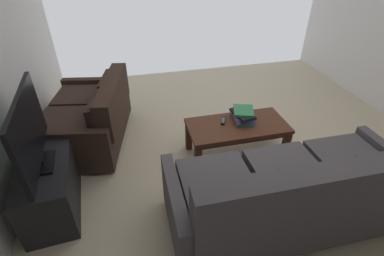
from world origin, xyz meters
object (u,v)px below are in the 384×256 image
(coffee_table, at_px, (237,129))
(tv_stand, at_px, (50,186))
(book_stack, at_px, (243,115))
(flat_tv, at_px, (29,132))
(tv_remote, at_px, (223,121))
(loveseat_near, at_px, (90,117))
(sofa_main, at_px, (293,194))

(coffee_table, xyz_separation_m, tv_stand, (1.96, 0.35, -0.09))
(book_stack, bearing_deg, flat_tv, 11.53)
(tv_stand, height_order, tv_remote, tv_stand)
(loveseat_near, bearing_deg, flat_tv, 72.57)
(coffee_table, xyz_separation_m, tv_remote, (0.14, -0.10, 0.08))
(tv_stand, bearing_deg, loveseat_near, -107.45)
(flat_tv, bearing_deg, loveseat_near, -107.43)
(loveseat_near, relative_size, tv_stand, 1.57)
(loveseat_near, height_order, coffee_table, loveseat_near)
(coffee_table, xyz_separation_m, book_stack, (-0.09, -0.07, 0.14))
(flat_tv, bearing_deg, coffee_table, -169.96)
(loveseat_near, distance_m, tv_remote, 1.61)
(flat_tv, bearing_deg, book_stack, -168.47)
(loveseat_near, distance_m, coffee_table, 1.77)
(coffee_table, relative_size, tv_remote, 6.83)
(tv_stand, height_order, flat_tv, flat_tv)
(sofa_main, relative_size, tv_stand, 2.17)
(loveseat_near, distance_m, flat_tv, 1.19)
(flat_tv, distance_m, book_stack, 2.12)
(book_stack, bearing_deg, tv_remote, -6.75)
(sofa_main, distance_m, loveseat_near, 2.45)
(flat_tv, relative_size, book_stack, 3.01)
(tv_remote, bearing_deg, book_stack, 173.25)
(sofa_main, relative_size, book_stack, 6.13)
(book_stack, bearing_deg, tv_stand, 11.54)
(tv_stand, distance_m, tv_remote, 1.88)
(sofa_main, xyz_separation_m, tv_stand, (2.05, -0.70, -0.11))
(book_stack, relative_size, tv_remote, 2.08)
(tv_remote, bearing_deg, tv_stand, 13.70)
(tv_stand, xyz_separation_m, tv_remote, (-1.82, -0.44, 0.17))
(sofa_main, xyz_separation_m, coffee_table, (0.09, -1.05, -0.02))
(tv_remote, bearing_deg, loveseat_near, -21.16)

